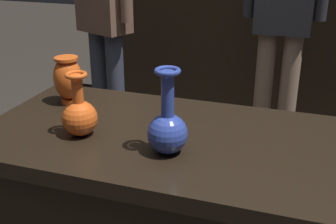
# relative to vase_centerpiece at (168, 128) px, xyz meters

# --- Properties ---
(back_display_shelf) EXTENTS (2.60, 0.40, 0.99)m
(back_display_shelf) POSITION_rel_vase_centerpiece_xyz_m (-0.04, 2.31, -0.38)
(back_display_shelf) COLOR black
(back_display_shelf) RESTS_ON ground_plane
(vase_centerpiece) EXTENTS (0.12, 0.12, 0.25)m
(vase_centerpiece) POSITION_rel_vase_centerpiece_xyz_m (0.00, 0.00, 0.00)
(vase_centerpiece) COLOR #2D429E
(vase_centerpiece) RESTS_ON display_plinth
(vase_tall_behind) EXTENTS (0.11, 0.11, 0.17)m
(vase_tall_behind) POSITION_rel_vase_centerpiece_xyz_m (-0.47, 0.26, 0.02)
(vase_tall_behind) COLOR #E55B1E
(vase_tall_behind) RESTS_ON display_plinth
(vase_left_accent) EXTENTS (0.11, 0.11, 0.20)m
(vase_left_accent) POSITION_rel_vase_centerpiece_xyz_m (-0.29, 0.02, -0.01)
(vase_left_accent) COLOR #E55B1E
(vase_left_accent) RESTS_ON display_plinth
(visitor_near_left) EXTENTS (0.44, 0.29, 1.68)m
(visitor_near_left) POSITION_rel_vase_centerpiece_xyz_m (-0.85, 1.32, 0.11)
(visitor_near_left) COLOR #333847
(visitor_near_left) RESTS_ON ground_plane
(visitor_center_back) EXTENTS (0.47, 0.20, 1.71)m
(visitor_center_back) POSITION_rel_vase_centerpiece_xyz_m (0.18, 1.55, 0.14)
(visitor_center_back) COLOR #846B56
(visitor_center_back) RESTS_ON ground_plane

